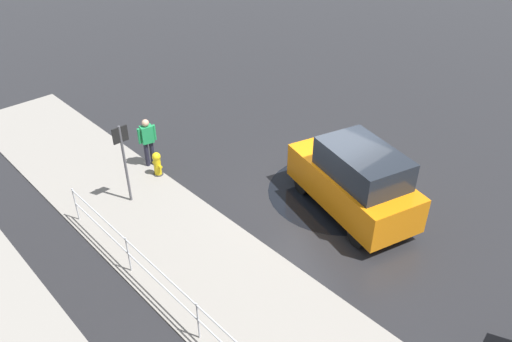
% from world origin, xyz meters
% --- Properties ---
extents(ground_plane, '(60.00, 60.00, 0.00)m').
position_xyz_m(ground_plane, '(0.00, 0.00, 0.00)').
color(ground_plane, black).
extents(kerb_strip, '(24.00, 3.20, 0.04)m').
position_xyz_m(kerb_strip, '(0.00, 4.20, 0.02)').
color(kerb_strip, gray).
rests_on(kerb_strip, ground).
extents(moving_hatchback, '(4.21, 2.68, 2.06)m').
position_xyz_m(moving_hatchback, '(-0.91, -0.12, 1.03)').
color(moving_hatchback, orange).
rests_on(moving_hatchback, ground).
extents(fire_hydrant, '(0.42, 0.31, 0.80)m').
position_xyz_m(fire_hydrant, '(4.19, 2.76, 0.40)').
color(fire_hydrant, gold).
rests_on(fire_hydrant, ground).
extents(pedestrian, '(0.31, 0.56, 1.62)m').
position_xyz_m(pedestrian, '(4.82, 2.62, 0.96)').
color(pedestrian, '#1E8C4C').
rests_on(pedestrian, ground).
extents(metal_railing, '(7.91, 0.04, 1.05)m').
position_xyz_m(metal_railing, '(-0.12, 5.54, 0.73)').
color(metal_railing, '#B7BABF').
rests_on(metal_railing, ground).
extents(sign_post, '(0.07, 0.44, 2.40)m').
position_xyz_m(sign_post, '(3.63, 4.06, 1.58)').
color(sign_post, '#4C4C51').
rests_on(sign_post, ground).
extents(puddle_patch, '(3.89, 3.89, 0.01)m').
position_xyz_m(puddle_patch, '(-0.05, -0.48, 0.00)').
color(puddle_patch, black).
rests_on(puddle_patch, ground).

